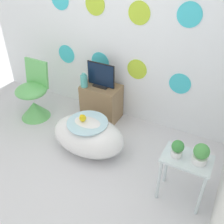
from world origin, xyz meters
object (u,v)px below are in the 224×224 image
object	(u,v)px
potted_plant_right	(201,154)
tv	(101,76)
vase	(84,81)
bathtub	(88,135)
potted_plant_left	(177,148)
chair	(34,100)

from	to	relation	value
potted_plant_right	tv	bearing A→B (deg)	150.59
vase	bathtub	bearing A→B (deg)	-54.94
potted_plant_right	potted_plant_left	bearing A→B (deg)	-174.24
bathtub	vase	bearing A→B (deg)	125.06
potted_plant_right	vase	bearing A→B (deg)	156.60
bathtub	chair	xyz separation A→B (m)	(-1.07, 0.24, 0.06)
bathtub	potted_plant_right	xyz separation A→B (m)	(1.30, -0.17, 0.43)
potted_plant_left	potted_plant_right	distance (m)	0.21
potted_plant_left	chair	bearing A→B (deg)	168.76
chair	potted_plant_right	bearing A→B (deg)	-9.80
tv	chair	bearing A→B (deg)	-153.04
chair	potted_plant_left	distance (m)	2.24
vase	potted_plant_left	world-z (taller)	potted_plant_left
chair	potted_plant_right	xyz separation A→B (m)	(2.37, -0.41, 0.37)
tv	potted_plant_right	size ratio (longest dim) A/B	2.00
chair	potted_plant_left	xyz separation A→B (m)	(2.17, -0.43, 0.36)
vase	chair	bearing A→B (deg)	-153.69
bathtub	vase	world-z (taller)	vase
tv	bathtub	bearing A→B (deg)	-73.50
potted_plant_left	potted_plant_right	xyz separation A→B (m)	(0.21, 0.02, 0.01)
vase	potted_plant_left	xyz separation A→B (m)	(1.50, -0.76, 0.05)
bathtub	chair	size ratio (longest dim) A/B	1.12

